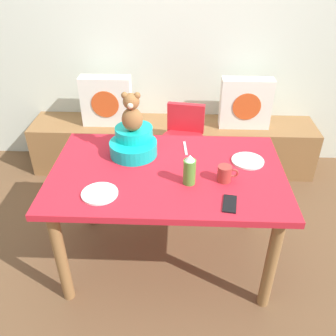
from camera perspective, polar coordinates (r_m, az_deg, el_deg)
ground_plane at (r=2.63m, az=-0.09°, el=-13.88°), size 8.00×8.00×0.00m
back_wall at (r=3.31m, az=1.03°, el=22.29°), size 4.40×0.10×2.60m
window_bench at (r=3.43m, az=0.74°, el=3.56°), size 2.60×0.44×0.46m
pillow_floral_left at (r=3.28m, az=-9.70°, el=10.38°), size 0.44×0.15×0.44m
pillow_floral_right at (r=3.26m, az=12.17°, el=9.96°), size 0.44×0.15×0.44m
dining_table at (r=2.21m, az=-0.11°, el=-2.53°), size 1.39×0.88×0.74m
highchair at (r=2.91m, az=2.39°, el=4.25°), size 0.37×0.49×0.79m
infant_seat_teal at (r=2.30m, az=-5.45°, el=3.98°), size 0.30×0.33×0.16m
teddy_bear at (r=2.21m, az=-5.74°, el=8.65°), size 0.13×0.12×0.25m
ketchup_bottle at (r=2.00m, az=3.42°, el=-0.34°), size 0.07×0.07×0.18m
coffee_mug at (r=2.06m, az=8.98°, el=-0.88°), size 0.12×0.08×0.09m
dinner_plate_near at (r=1.99m, az=-10.74°, el=-3.98°), size 0.20×0.20×0.01m
dinner_plate_far at (r=2.28m, az=12.50°, el=1.12°), size 0.20×0.20×0.01m
cell_phone at (r=1.92m, az=9.73°, el=-5.59°), size 0.09×0.15×0.01m
table_fork at (r=2.37m, az=2.75°, el=3.16°), size 0.03×0.17×0.01m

